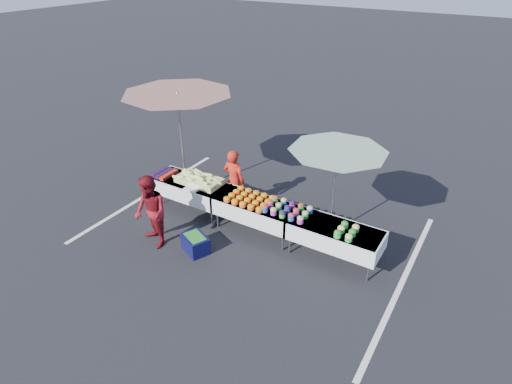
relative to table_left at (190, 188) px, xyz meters
The scene contains 17 objects.
ground 1.89m from the table_left, ahead, with size 80.00×80.00×0.00m, color black.
stripe_left 1.52m from the table_left, behind, with size 0.10×5.00×0.00m, color silver.
stripe_right 5.03m from the table_left, ahead, with size 0.10×5.00×0.00m, color silver.
table_left is the anchor object (origin of this frame).
table_center 1.80m from the table_left, ahead, with size 1.86×0.81×0.75m.
table_right 3.60m from the table_left, ahead, with size 1.86×0.81×0.75m.
berry_punnets 0.74m from the table_left, behind, with size 0.40×0.54×0.08m.
corn_pile 0.35m from the table_left, ahead, with size 1.16×0.57×0.26m.
plastic_bags 0.47m from the table_left, 45.00° to the right, with size 0.30×0.25×0.05m, color white.
carrot_bowls 1.66m from the table_left, ahead, with size 0.95×0.69×0.11m.
potato_cups 2.56m from the table_left, ahead, with size 0.94×0.58×0.16m.
bean_baskets 3.87m from the table_left, ahead, with size 0.36×0.50×0.15m.
vendor 1.04m from the table_left, 32.35° to the left, with size 0.56×0.37×1.53m, color #B42114.
customer 1.53m from the table_left, 81.82° to the right, with size 0.76×0.60×1.57m, color maroon.
umbrella_left 1.98m from the table_left, 138.52° to the left, with size 3.15×3.15×2.61m.
umbrella_right 3.54m from the table_left, 12.87° to the left, with size 2.50×2.50×2.02m.
storage_bin 1.71m from the table_left, 48.26° to the right, with size 0.67×0.60×0.36m.
Camera 1 is at (4.04, -6.62, 5.44)m, focal length 30.00 mm.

